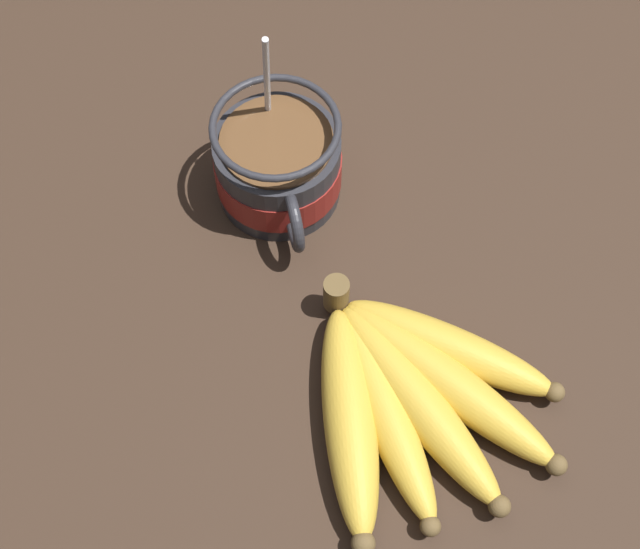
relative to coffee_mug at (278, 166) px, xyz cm
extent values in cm
cube|color=#332319|center=(3.21, 3.24, -5.30)|extent=(91.99, 91.99, 3.30)
cylinder|color=#28282D|center=(-0.10, 0.00, -0.33)|extent=(10.16, 10.16, 6.63)
cylinder|color=maroon|center=(-0.10, 0.00, -0.63)|extent=(10.36, 10.36, 3.02)
torus|color=#28282D|center=(5.81, 0.00, 0.67)|extent=(5.04, 0.90, 5.04)
cylinder|color=brown|center=(-0.10, 0.00, 3.08)|extent=(8.96, 8.96, 0.40)
torus|color=#28282D|center=(-0.10, 0.00, 4.98)|extent=(10.16, 10.16, 0.60)
cylinder|color=silver|center=(-2.97, 0.00, 5.16)|extent=(2.67, 0.50, 14.69)
ellipsoid|color=silver|center=(-1.88, 0.00, -2.15)|extent=(3.00, 2.00, 0.80)
cylinder|color=brown|center=(11.86, 1.94, -0.99)|extent=(2.00, 2.00, 3.00)
ellipsoid|color=gold|center=(21.46, 0.58, -1.78)|extent=(17.75, 6.14, 3.74)
sphere|color=brown|center=(30.08, -0.64, -1.78)|extent=(1.68, 1.68, 1.68)
ellipsoid|color=gold|center=(21.41, 3.08, -2.02)|extent=(17.50, 5.26, 3.25)
sphere|color=brown|center=(29.97, 4.10, -2.02)|extent=(1.46, 1.46, 1.46)
ellipsoid|color=gold|center=(21.29, 5.68, -1.89)|extent=(18.29, 10.01, 3.51)
sphere|color=brown|center=(29.78, 9.05, -1.89)|extent=(1.58, 1.58, 1.58)
ellipsoid|color=gold|center=(20.31, 8.19, -1.91)|extent=(17.36, 14.10, 3.47)
sphere|color=brown|center=(27.96, 13.85, -1.91)|extent=(1.56, 1.56, 1.56)
ellipsoid|color=gold|center=(17.65, 9.18, -1.98)|extent=(12.94, 15.00, 3.33)
sphere|color=brown|center=(22.82, 15.64, -1.98)|extent=(1.50, 1.50, 1.50)
camera|label=1|loc=(41.42, -6.26, 59.03)|focal=50.00mm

